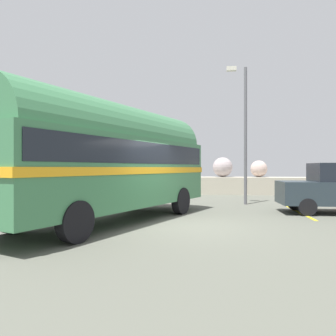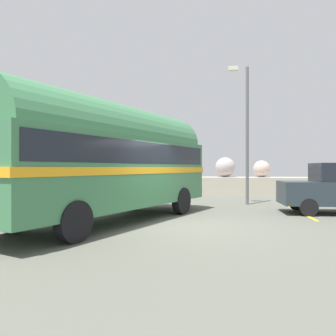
{
  "view_description": "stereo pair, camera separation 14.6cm",
  "coord_description": "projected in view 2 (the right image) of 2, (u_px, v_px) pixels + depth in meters",
  "views": [
    {
      "loc": [
        0.78,
        -9.44,
        1.71
      ],
      "look_at": [
        -0.5,
        0.7,
        1.7
      ],
      "focal_mm": 34.64,
      "sensor_mm": 36.0,
      "label": 1
    },
    {
      "loc": [
        0.92,
        -9.42,
        1.71
      ],
      "look_at": [
        -0.5,
        0.7,
        1.7
      ],
      "focal_mm": 34.64,
      "sensor_mm": 36.0,
      "label": 2
    }
  ],
  "objects": [
    {
      "name": "breakwater",
      "position": [
        199.0,
        182.0,
        21.16
      ],
      "size": [
        31.36,
        2.19,
        2.43
      ],
      "color": "#ADA693",
      "rests_on": "ground"
    },
    {
      "name": "ground",
      "position": [
        182.0,
        226.0,
        9.46
      ],
      "size": [
        32.0,
        26.0,
        0.02
      ],
      "color": "#52544A"
    },
    {
      "name": "lamp_post",
      "position": [
        245.0,
        127.0,
        14.82
      ],
      "size": [
        0.94,
        0.38,
        6.33
      ],
      "color": "#5B5B60",
      "rests_on": "ground"
    },
    {
      "name": "vintage_coach",
      "position": [
        111.0,
        157.0,
        10.09
      ],
      "size": [
        5.46,
        8.85,
        3.7
      ],
      "rotation": [
        0.0,
        0.0,
        -0.39
      ],
      "color": "black",
      "rests_on": "ground"
    }
  ]
}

